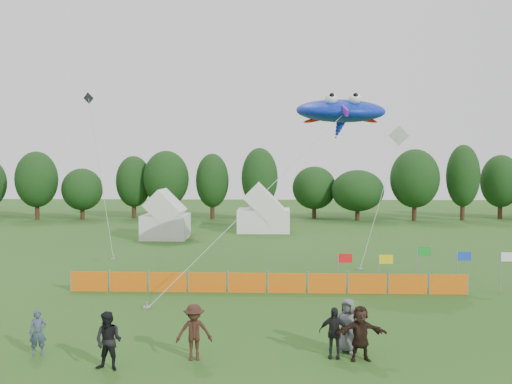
{
  "coord_description": "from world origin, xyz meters",
  "views": [
    {
      "loc": [
        0.93,
        -19.52,
        6.54
      ],
      "look_at": [
        0.0,
        6.0,
        5.2
      ],
      "focal_mm": 40.0,
      "sensor_mm": 36.0,
      "label": 1
    }
  ],
  "objects_px": {
    "spectator_b": "(108,341)",
    "stingray_kite": "(340,112)",
    "tent_right": "(264,213)",
    "spectator_a": "(38,333)",
    "spectator_e": "(348,325)",
    "spectator_c": "(194,332)",
    "spectator_d": "(334,333)",
    "barrier_fence": "(267,283)",
    "tent_left": "(166,219)",
    "spectator_f": "(361,333)"
  },
  "relations": [
    {
      "from": "spectator_d",
      "to": "stingray_kite",
      "type": "bearing_deg",
      "value": 92.52
    },
    {
      "from": "spectator_a",
      "to": "spectator_d",
      "type": "bearing_deg",
      "value": -15.55
    },
    {
      "from": "tent_left",
      "to": "tent_right",
      "type": "height_order",
      "value": "tent_right"
    },
    {
      "from": "tent_right",
      "to": "spectator_a",
      "type": "relative_size",
      "value": 3.18
    },
    {
      "from": "spectator_e",
      "to": "stingray_kite",
      "type": "distance_m",
      "value": 17.33
    },
    {
      "from": "spectator_a",
      "to": "spectator_d",
      "type": "relative_size",
      "value": 0.91
    },
    {
      "from": "spectator_a",
      "to": "spectator_c",
      "type": "bearing_deg",
      "value": -18.85
    },
    {
      "from": "barrier_fence",
      "to": "spectator_d",
      "type": "xyz_separation_m",
      "value": [
        2.41,
        -9.4,
        0.36
      ]
    },
    {
      "from": "spectator_c",
      "to": "spectator_b",
      "type": "bearing_deg",
      "value": -166.6
    },
    {
      "from": "spectator_f",
      "to": "stingray_kite",
      "type": "xyz_separation_m",
      "value": [
        1.03,
        15.82,
        8.63
      ]
    },
    {
      "from": "barrier_fence",
      "to": "spectator_e",
      "type": "bearing_deg",
      "value": -71.48
    },
    {
      "from": "tent_right",
      "to": "tent_left",
      "type": "bearing_deg",
      "value": -148.0
    },
    {
      "from": "spectator_a",
      "to": "spectator_f",
      "type": "bearing_deg",
      "value": -16.75
    },
    {
      "from": "spectator_c",
      "to": "spectator_d",
      "type": "bearing_deg",
      "value": -4.1
    },
    {
      "from": "spectator_b",
      "to": "spectator_d",
      "type": "bearing_deg",
      "value": 21.25
    },
    {
      "from": "spectator_b",
      "to": "stingray_kite",
      "type": "xyz_separation_m",
      "value": [
        9.08,
        16.98,
        8.62
      ]
    },
    {
      "from": "barrier_fence",
      "to": "tent_left",
      "type": "bearing_deg",
      "value": 114.26
    },
    {
      "from": "tent_left",
      "to": "spectator_b",
      "type": "height_order",
      "value": "tent_left"
    },
    {
      "from": "barrier_fence",
      "to": "spectator_c",
      "type": "height_order",
      "value": "spectator_c"
    },
    {
      "from": "spectator_c",
      "to": "spectator_f",
      "type": "bearing_deg",
      "value": -7.07
    },
    {
      "from": "tent_right",
      "to": "stingray_kite",
      "type": "bearing_deg",
      "value": -75.17
    },
    {
      "from": "spectator_a",
      "to": "spectator_e",
      "type": "relative_size",
      "value": 0.84
    },
    {
      "from": "spectator_c",
      "to": "stingray_kite",
      "type": "bearing_deg",
      "value": 59.26
    },
    {
      "from": "barrier_fence",
      "to": "spectator_a",
      "type": "height_order",
      "value": "spectator_a"
    },
    {
      "from": "spectator_a",
      "to": "stingray_kite",
      "type": "bearing_deg",
      "value": 36.76
    },
    {
      "from": "spectator_b",
      "to": "spectator_c",
      "type": "height_order",
      "value": "spectator_c"
    },
    {
      "from": "tent_left",
      "to": "spectator_e",
      "type": "bearing_deg",
      "value": -67.44
    },
    {
      "from": "spectator_a",
      "to": "spectator_e",
      "type": "height_order",
      "value": "spectator_e"
    },
    {
      "from": "tent_right",
      "to": "spectator_f",
      "type": "distance_m",
      "value": 35.05
    },
    {
      "from": "spectator_e",
      "to": "spectator_f",
      "type": "distance_m",
      "value": 0.9
    },
    {
      "from": "tent_right",
      "to": "stingray_kite",
      "type": "height_order",
      "value": "stingray_kite"
    },
    {
      "from": "barrier_fence",
      "to": "spectator_d",
      "type": "relative_size",
      "value": 11.63
    },
    {
      "from": "spectator_b",
      "to": "spectator_c",
      "type": "xyz_separation_m",
      "value": [
        2.55,
        1.03,
        0.01
      ]
    },
    {
      "from": "tent_right",
      "to": "spectator_e",
      "type": "height_order",
      "value": "tent_right"
    },
    {
      "from": "barrier_fence",
      "to": "stingray_kite",
      "type": "height_order",
      "value": "stingray_kite"
    },
    {
      "from": "stingray_kite",
      "to": "spectator_d",
      "type": "bearing_deg",
      "value": -96.9
    },
    {
      "from": "barrier_fence",
      "to": "spectator_e",
      "type": "relative_size",
      "value": 10.75
    },
    {
      "from": "spectator_d",
      "to": "spectator_f",
      "type": "relative_size",
      "value": 0.94
    },
    {
      "from": "tent_left",
      "to": "spectator_c",
      "type": "relative_size",
      "value": 2.06
    },
    {
      "from": "barrier_fence",
      "to": "spectator_b",
      "type": "xyz_separation_m",
      "value": [
        -4.79,
        -10.79,
        0.42
      ]
    },
    {
      "from": "barrier_fence",
      "to": "spectator_b",
      "type": "bearing_deg",
      "value": -113.93
    },
    {
      "from": "spectator_b",
      "to": "spectator_f",
      "type": "xyz_separation_m",
      "value": [
        8.05,
        1.16,
        -0.01
      ]
    },
    {
      "from": "spectator_b",
      "to": "spectator_d",
      "type": "relative_size",
      "value": 1.08
    },
    {
      "from": "spectator_e",
      "to": "spectator_c",
      "type": "bearing_deg",
      "value": -144.48
    },
    {
      "from": "tent_left",
      "to": "stingray_kite",
      "type": "distance_m",
      "value": 20.72
    },
    {
      "from": "spectator_c",
      "to": "spectator_e",
      "type": "distance_m",
      "value": 5.27
    },
    {
      "from": "spectator_d",
      "to": "stingray_kite",
      "type": "xyz_separation_m",
      "value": [
        1.89,
        15.6,
        8.69
      ]
    },
    {
      "from": "barrier_fence",
      "to": "stingray_kite",
      "type": "bearing_deg",
      "value": 55.27
    },
    {
      "from": "spectator_d",
      "to": "spectator_e",
      "type": "distance_m",
      "value": 0.82
    },
    {
      "from": "tent_left",
      "to": "stingray_kite",
      "type": "xyz_separation_m",
      "value": [
        13.31,
        -13.81,
        7.84
      ]
    }
  ]
}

